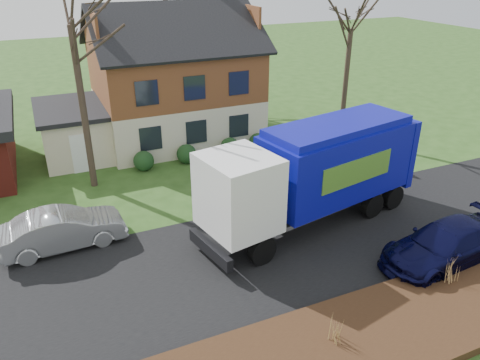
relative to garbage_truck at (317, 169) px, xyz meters
name	(u,v)px	position (x,y,z in m)	size (l,w,h in m)	color
ground	(237,261)	(-4.16, -1.32, -2.48)	(120.00, 120.00, 0.00)	#284918
road	(237,261)	(-4.16, -1.32, -2.47)	(80.00, 7.00, 0.02)	black
mulch_verge	(313,357)	(-4.16, -6.62, -2.33)	(80.00, 3.50, 0.30)	black
main_house	(166,74)	(-2.67, 12.59, 1.55)	(12.95, 8.95, 9.26)	beige
garbage_truck	(317,169)	(0.00, 0.00, 0.00)	(10.37, 4.54, 4.30)	black
silver_sedan	(63,229)	(-9.97, 2.37, -1.71)	(1.64, 4.69, 1.55)	#AEB1B6
navy_wagon	(446,244)	(2.83, -4.51, -1.71)	(2.17, 5.33, 1.55)	black
tree_front_east	(353,9)	(7.15, 8.18, 5.21)	(3.41, 3.41, 9.46)	#392D22
grass_clump_mid	(336,329)	(-3.33, -6.42, -1.76)	(0.30, 0.25, 0.84)	#A9864A
grass_clump_east	(452,270)	(1.86, -5.73, -1.75)	(0.35, 0.29, 0.87)	tan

